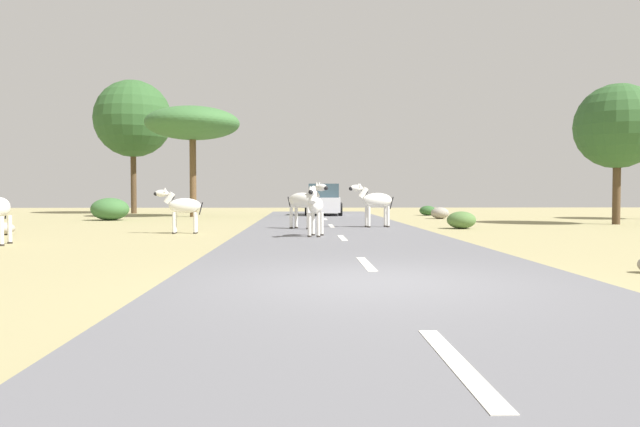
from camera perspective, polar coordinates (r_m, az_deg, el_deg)
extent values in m
plane|color=#998E60|center=(8.32, 5.00, -6.76)|extent=(90.00, 90.00, 0.00)
cube|color=slate|center=(8.34, 5.89, -6.57)|extent=(6.00, 64.00, 0.05)
cube|color=silver|center=(4.48, 12.92, -13.69)|extent=(0.16, 2.00, 0.01)
cube|color=silver|center=(10.30, 4.41, -4.79)|extent=(0.16, 2.00, 0.01)
cube|color=silver|center=(16.25, 2.14, -2.33)|extent=(0.16, 2.00, 0.01)
cube|color=silver|center=(22.23, 1.09, -1.18)|extent=(0.16, 2.00, 0.01)
cube|color=silver|center=(28.22, 0.48, -0.53)|extent=(0.16, 2.00, 0.01)
cube|color=silver|center=(34.21, 0.09, -0.10)|extent=(0.16, 2.00, 0.01)
ellipsoid|color=silver|center=(16.84, -0.41, 0.77)|extent=(0.56, 1.04, 0.47)
cylinder|color=silver|center=(16.56, -1.01, -1.09)|extent=(0.11, 0.11, 0.67)
cylinder|color=#28231E|center=(16.58, -1.01, -2.17)|extent=(0.13, 0.13, 0.04)
cylinder|color=silver|center=(16.52, -0.15, -1.10)|extent=(0.11, 0.11, 0.67)
cylinder|color=#28231E|center=(16.54, -0.15, -2.18)|extent=(0.13, 0.13, 0.04)
cylinder|color=silver|center=(17.19, -0.66, -0.98)|extent=(0.11, 0.11, 0.67)
cylinder|color=#28231E|center=(17.21, -0.66, -2.02)|extent=(0.13, 0.13, 0.04)
cylinder|color=silver|center=(17.16, 0.16, -0.99)|extent=(0.11, 0.11, 0.67)
cylinder|color=#28231E|center=(17.18, 0.16, -2.03)|extent=(0.13, 0.13, 0.04)
cylinder|color=silver|center=(16.37, -0.66, 1.58)|extent=(0.24, 0.38, 0.40)
cube|color=black|center=(16.37, -0.66, 1.86)|extent=(0.09, 0.33, 0.27)
ellipsoid|color=silver|center=(16.14, -0.79, 2.10)|extent=(0.25, 0.45, 0.21)
ellipsoid|color=black|center=(15.97, -0.89, 2.04)|extent=(0.15, 0.17, 0.13)
cone|color=silver|center=(16.26, -0.95, 2.47)|extent=(0.09, 0.09, 0.13)
cone|color=silver|center=(16.24, -0.51, 2.47)|extent=(0.09, 0.09, 0.13)
cylinder|color=black|center=(17.33, -0.17, 0.51)|extent=(0.06, 0.14, 0.40)
cylinder|color=silver|center=(16.21, -28.01, -1.49)|extent=(0.12, 0.12, 0.71)
cylinder|color=#28231E|center=(16.23, -27.99, -2.66)|extent=(0.14, 0.14, 0.05)
cylinder|color=silver|center=(16.86, -27.39, -1.36)|extent=(0.12, 0.12, 0.71)
cylinder|color=#28231E|center=(16.88, -27.37, -2.48)|extent=(0.14, 0.14, 0.05)
cylinder|color=black|center=(17.05, -27.69, 0.24)|extent=(0.06, 0.15, 0.42)
ellipsoid|color=silver|center=(19.20, -12.72, 0.73)|extent=(1.01, 0.45, 0.47)
cylinder|color=silver|center=(19.39, -13.60, -0.85)|extent=(0.10, 0.10, 0.67)
cylinder|color=#28231E|center=(19.41, -13.59, -1.78)|extent=(0.12, 0.12, 0.04)
cylinder|color=silver|center=(19.14, -13.72, -0.89)|extent=(0.10, 0.10, 0.67)
cylinder|color=#28231E|center=(19.16, -13.71, -1.83)|extent=(0.12, 0.12, 0.04)
cylinder|color=silver|center=(19.30, -11.70, -0.85)|extent=(0.10, 0.10, 0.67)
cylinder|color=#28231E|center=(19.32, -11.69, -1.78)|extent=(0.12, 0.12, 0.04)
cylinder|color=silver|center=(19.05, -11.79, -0.89)|extent=(0.10, 0.10, 0.67)
cylinder|color=#28231E|center=(19.07, -11.79, -1.83)|extent=(0.12, 0.12, 0.04)
cylinder|color=silver|center=(19.27, -14.12, 1.44)|extent=(0.36, 0.20, 0.40)
cube|color=black|center=(19.27, -14.12, 1.68)|extent=(0.33, 0.05, 0.27)
ellipsoid|color=silver|center=(19.31, -14.80, 1.87)|extent=(0.44, 0.20, 0.22)
ellipsoid|color=black|center=(19.34, -15.31, 1.82)|extent=(0.16, 0.13, 0.13)
cone|color=silver|center=(19.35, -14.46, 2.20)|extent=(0.09, 0.09, 0.13)
cone|color=silver|center=(19.23, -14.52, 2.20)|extent=(0.09, 0.09, 0.13)
cylinder|color=black|center=(19.14, -11.25, 0.47)|extent=(0.14, 0.04, 0.40)
ellipsoid|color=silver|center=(20.46, -1.72, 1.26)|extent=(1.15, 1.01, 0.52)
cylinder|color=silver|center=(20.15, -1.13, -0.44)|extent=(0.15, 0.15, 0.75)
cylinder|color=#28231E|center=(20.17, -1.13, -1.44)|extent=(0.18, 0.18, 0.05)
cylinder|color=silver|center=(20.38, -0.67, -0.42)|extent=(0.15, 0.15, 0.75)
cylinder|color=#28231E|center=(20.39, -0.67, -1.40)|extent=(0.18, 0.18, 0.05)
cylinder|color=silver|center=(20.58, -2.75, -0.40)|extent=(0.15, 0.15, 0.75)
cylinder|color=#28231E|center=(20.60, -2.75, -1.37)|extent=(0.18, 0.18, 0.05)
cylinder|color=silver|center=(20.81, -2.28, -0.37)|extent=(0.15, 0.15, 0.75)
cylinder|color=#28231E|center=(20.82, -2.27, -1.33)|extent=(0.18, 0.18, 0.05)
cylinder|color=silver|center=(20.15, -0.51, 2.02)|extent=(0.44, 0.40, 0.44)
cube|color=black|center=(20.15, -0.51, 2.27)|extent=(0.32, 0.25, 0.31)
ellipsoid|color=silver|center=(20.00, 0.09, 2.49)|extent=(0.50, 0.45, 0.24)
ellipsoid|color=black|center=(19.89, 0.54, 2.44)|extent=(0.22, 0.21, 0.14)
cone|color=silver|center=(20.01, -0.31, 2.83)|extent=(0.13, 0.13, 0.14)
cone|color=silver|center=(20.13, -0.08, 2.83)|extent=(0.13, 0.13, 0.14)
cylinder|color=black|center=(20.80, -2.93, 1.00)|extent=(0.15, 0.13, 0.45)
ellipsoid|color=silver|center=(21.54, 5.46, 1.27)|extent=(1.16, 0.65, 0.52)
cylinder|color=silver|center=(21.57, 4.43, -0.30)|extent=(0.13, 0.13, 0.75)
cylinder|color=#28231E|center=(21.59, 4.43, -1.22)|extent=(0.15, 0.15, 0.05)
cylinder|color=silver|center=(21.31, 4.66, -0.33)|extent=(0.13, 0.13, 0.75)
cylinder|color=#28231E|center=(21.32, 4.66, -1.26)|extent=(0.15, 0.15, 0.05)
cylinder|color=silver|center=(21.80, 6.22, -0.28)|extent=(0.13, 0.13, 0.75)
cylinder|color=#28231E|center=(21.82, 6.22, -1.20)|extent=(0.15, 0.15, 0.05)
cylinder|color=silver|center=(21.54, 6.47, -0.31)|extent=(0.13, 0.13, 0.75)
cylinder|color=#28231E|center=(21.56, 6.47, -1.24)|extent=(0.15, 0.15, 0.05)
cylinder|color=silver|center=(21.37, 4.13, 1.98)|extent=(0.42, 0.27, 0.44)
cube|color=black|center=(21.37, 4.13, 2.22)|extent=(0.36, 0.11, 0.30)
ellipsoid|color=silver|center=(21.30, 3.47, 2.42)|extent=(0.51, 0.29, 0.24)
ellipsoid|color=black|center=(21.24, 2.97, 2.38)|extent=(0.19, 0.17, 0.14)
cone|color=silver|center=(21.40, 3.72, 2.74)|extent=(0.11, 0.11, 0.14)
cone|color=silver|center=(21.27, 3.83, 2.75)|extent=(0.11, 0.11, 0.14)
cylinder|color=black|center=(21.72, 6.82, 1.01)|extent=(0.16, 0.07, 0.44)
cube|color=silver|center=(33.73, 0.40, 0.85)|extent=(2.03, 4.29, 0.80)
cube|color=#334751|center=(33.52, 0.40, 2.18)|extent=(1.76, 2.29, 0.76)
cube|color=black|center=(35.90, 0.46, 0.48)|extent=(1.72, 0.25, 0.24)
cylinder|color=black|center=(35.08, 1.91, 0.50)|extent=(0.26, 0.69, 0.68)
cylinder|color=black|center=(35.11, -1.03, 0.50)|extent=(0.26, 0.69, 0.68)
cylinder|color=black|center=(32.38, 1.95, 0.38)|extent=(0.26, 0.69, 0.68)
cylinder|color=black|center=(32.42, -1.23, 0.38)|extent=(0.26, 0.69, 0.68)
cylinder|color=#4C3823|center=(27.17, 26.34, 1.83)|extent=(0.31, 0.31, 2.62)
sphere|color=#2D5628|center=(27.30, 26.43, 7.45)|extent=(3.42, 3.42, 3.42)
cylinder|color=#4C3823|center=(39.46, -17.29, 2.92)|extent=(0.35, 0.35, 4.02)
sphere|color=#2D5628|center=(39.73, -17.35, 8.60)|extent=(4.80, 4.80, 4.80)
cylinder|color=brown|center=(32.99, -11.98, 3.29)|extent=(0.35, 0.35, 4.14)
ellipsoid|color=#386633|center=(33.19, -12.01, 8.39)|extent=(5.03, 5.03, 1.76)
ellipsoid|color=#4C7038|center=(21.92, 13.28, -0.61)|extent=(1.03, 0.93, 0.62)
ellipsoid|color=#386633|center=(29.69, -19.33, 0.40)|extent=(1.75, 1.58, 1.05)
ellipsoid|color=#2D5628|center=(34.78, 10.19, 0.27)|extent=(0.93, 0.84, 0.56)
ellipsoid|color=#A89E8C|center=(20.52, -28.02, -1.27)|extent=(0.76, 0.72, 0.39)
ellipsoid|color=gray|center=(30.34, 11.33, 0.05)|extent=(0.89, 0.87, 0.57)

